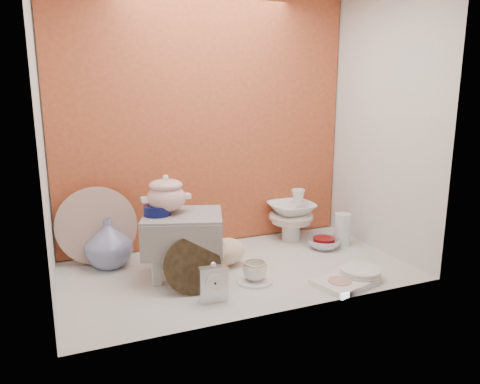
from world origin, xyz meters
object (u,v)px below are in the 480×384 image
object	(u,v)px
mantel_clock	(213,282)
step_stool	(184,245)
soup_tureen	(166,194)
plush_pig	(226,251)
porcelain_tower	(291,215)
blue_white_vase	(109,243)
gold_rim_teacup	(255,271)
dinner_plate_stack	(360,274)
crystal_bowl	(324,243)
floral_platter	(97,226)

from	to	relation	value
mantel_clock	step_stool	bearing A→B (deg)	102.50
step_stool	soup_tureen	size ratio (longest dim) A/B	1.63
plush_pig	porcelain_tower	xyz separation A→B (m)	(0.54, 0.26, 0.08)
blue_white_vase	gold_rim_teacup	xyz separation A→B (m)	(0.64, -0.49, -0.07)
soup_tureen	plush_pig	size ratio (longest dim) A/B	0.85
soup_tureen	dinner_plate_stack	size ratio (longest dim) A/B	1.10
crystal_bowl	porcelain_tower	world-z (taller)	porcelain_tower
step_stool	gold_rim_teacup	bearing A→B (deg)	-17.35
step_stool	crystal_bowl	world-z (taller)	step_stool
gold_rim_teacup	dinner_plate_stack	size ratio (longest dim) A/B	0.55
plush_pig	gold_rim_teacup	bearing A→B (deg)	-92.20
floral_platter	dinner_plate_stack	distance (m)	1.41
gold_rim_teacup	porcelain_tower	distance (m)	0.71
dinner_plate_stack	step_stool	bearing A→B (deg)	154.43
blue_white_vase	gold_rim_teacup	size ratio (longest dim) A/B	2.25
soup_tureen	mantel_clock	xyz separation A→B (m)	(0.11, -0.38, -0.34)
blue_white_vase	gold_rim_teacup	world-z (taller)	blue_white_vase
floral_platter	mantel_clock	bearing A→B (deg)	-57.29
step_stool	porcelain_tower	size ratio (longest dim) A/B	1.18
blue_white_vase	soup_tureen	bearing A→B (deg)	-40.79
plush_pig	gold_rim_teacup	distance (m)	0.26
dinner_plate_stack	blue_white_vase	bearing A→B (deg)	150.01
crystal_bowl	porcelain_tower	distance (m)	0.28
plush_pig	dinner_plate_stack	distance (m)	0.71
soup_tureen	floral_platter	size ratio (longest dim) A/B	0.55
plush_pig	dinner_plate_stack	size ratio (longest dim) A/B	1.30
soup_tureen	porcelain_tower	size ratio (longest dim) A/B	0.73
porcelain_tower	mantel_clock	bearing A→B (deg)	-139.40
soup_tureen	step_stool	bearing A→B (deg)	-31.50
step_stool	blue_white_vase	distance (m)	0.44
step_stool	soup_tureen	world-z (taller)	soup_tureen
blue_white_vase	plush_pig	size ratio (longest dim) A/B	0.96
mantel_clock	gold_rim_teacup	distance (m)	0.29
step_stool	crystal_bowl	size ratio (longest dim) A/B	1.98
mantel_clock	dinner_plate_stack	xyz separation A→B (m)	(0.77, -0.05, -0.06)
plush_pig	floral_platter	bearing A→B (deg)	140.16
crystal_bowl	dinner_plate_stack	bearing A→B (deg)	-100.00
gold_rim_teacup	step_stool	bearing A→B (deg)	144.36
mantel_clock	plush_pig	world-z (taller)	mantel_clock
dinner_plate_stack	porcelain_tower	distance (m)	0.70
gold_rim_teacup	porcelain_tower	xyz separation A→B (m)	(0.48, 0.51, 0.10)
gold_rim_teacup	soup_tureen	bearing A→B (deg)	145.11
plush_pig	step_stool	bearing A→B (deg)	174.50
dinner_plate_stack	plush_pig	bearing A→B (deg)	142.87
floral_platter	dinner_plate_stack	size ratio (longest dim) A/B	2.00
floral_platter	mantel_clock	xyz separation A→B (m)	(0.43, -0.68, -0.12)
soup_tureen	crystal_bowl	xyz separation A→B (m)	(0.96, 0.03, -0.40)
soup_tureen	crystal_bowl	distance (m)	1.04
porcelain_tower	soup_tureen	bearing A→B (deg)	-163.43
mantel_clock	porcelain_tower	world-z (taller)	porcelain_tower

